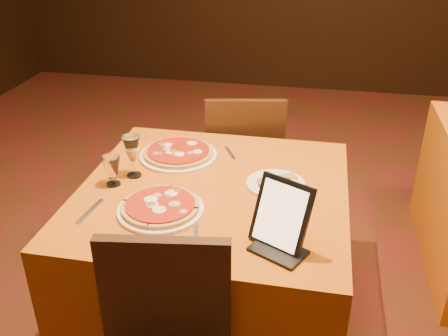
% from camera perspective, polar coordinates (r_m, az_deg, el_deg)
% --- Properties ---
extents(floor, '(6.00, 7.00, 0.01)m').
position_cam_1_polar(floor, '(2.61, 1.22, -15.54)').
color(floor, '#5E2D19').
rests_on(floor, ground).
extents(main_table, '(1.10, 1.10, 0.75)m').
position_cam_1_polar(main_table, '(2.28, -1.15, -10.48)').
color(main_table, '#AE530B').
rests_on(main_table, floor).
extents(chair_main_far, '(0.53, 0.53, 0.91)m').
position_cam_1_polar(chair_main_far, '(2.93, 2.24, 0.64)').
color(chair_main_far, black).
rests_on(chair_main_far, floor).
extents(pizza_near, '(0.33, 0.33, 0.03)m').
position_cam_1_polar(pizza_near, '(1.93, -7.27, -4.54)').
color(pizza_near, white).
rests_on(pizza_near, main_table).
extents(pizza_far, '(0.36, 0.36, 0.03)m').
position_cam_1_polar(pizza_far, '(2.33, -5.25, 1.64)').
color(pizza_far, white).
rests_on(pizza_far, main_table).
extents(cutlet_dish, '(0.25, 0.25, 0.03)m').
position_cam_1_polar(cutlet_dish, '(2.09, 5.93, -1.71)').
color(cutlet_dish, white).
rests_on(cutlet_dish, main_table).
extents(wine_glass, '(0.07, 0.07, 0.19)m').
position_cam_1_polar(wine_glass, '(2.16, -10.42, 1.33)').
color(wine_glass, '#E7D683').
rests_on(wine_glass, main_table).
extents(water_glass, '(0.09, 0.09, 0.13)m').
position_cam_1_polar(water_glass, '(2.12, -12.66, -0.33)').
color(water_glass, white).
rests_on(water_glass, main_table).
extents(tablet, '(0.22, 0.18, 0.24)m').
position_cam_1_polar(tablet, '(1.69, 6.56, -5.29)').
color(tablet, black).
rests_on(tablet, main_table).
extents(knife, '(0.07, 0.19, 0.01)m').
position_cam_1_polar(knife, '(1.85, -3.25, -6.23)').
color(knife, silver).
rests_on(knife, main_table).
extents(fork_near, '(0.04, 0.18, 0.01)m').
position_cam_1_polar(fork_near, '(1.98, -15.04, -4.78)').
color(fork_near, '#A3A3A9').
rests_on(fork_near, main_table).
extents(fork_far, '(0.08, 0.13, 0.01)m').
position_cam_1_polar(fork_far, '(2.36, 0.71, 1.70)').
color(fork_far, '#AEAFB5').
rests_on(fork_far, main_table).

